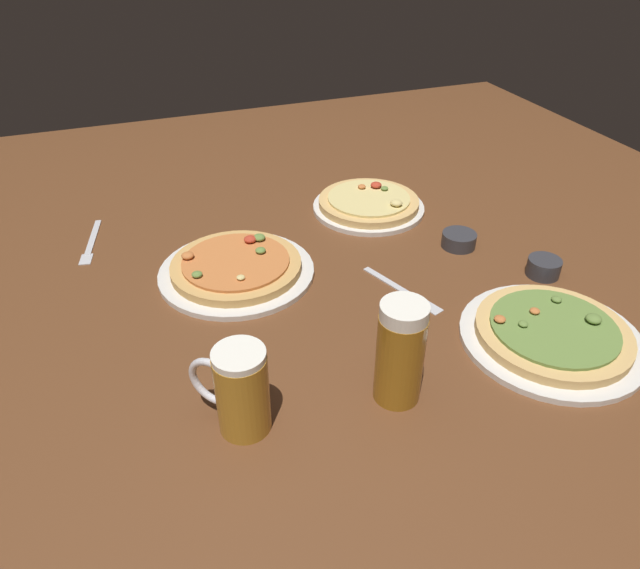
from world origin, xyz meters
name	(u,v)px	position (x,y,z in m)	size (l,w,h in m)	color
ground_plane	(320,298)	(0.00, 0.00, -0.01)	(2.40, 2.40, 0.03)	brown
pizza_plate_near	(552,334)	(0.34, -0.29, 0.02)	(0.33, 0.33, 0.05)	silver
pizza_plate_far	(369,204)	(0.24, 0.30, 0.02)	(0.28, 0.28, 0.05)	silver
pizza_plate_side	(236,268)	(-0.14, 0.13, 0.02)	(0.33, 0.33, 0.05)	silver
beer_mug_dark	(240,390)	(-0.23, -0.29, 0.07)	(0.11, 0.11, 0.15)	#B27A23
beer_mug_amber	(399,351)	(0.02, -0.31, 0.09)	(0.08, 0.14, 0.18)	#9E6619
ramekin_sauce	(544,267)	(0.47, -0.10, 0.02)	(0.07, 0.07, 0.04)	#333338
ramekin_butter	(459,240)	(0.36, 0.06, 0.02)	(0.08, 0.08, 0.03)	#333338
fork_left	(403,290)	(0.16, -0.05, 0.00)	(0.09, 0.20, 0.01)	silver
fork_spare	(91,242)	(-0.43, 0.37, 0.00)	(0.06, 0.20, 0.01)	silver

